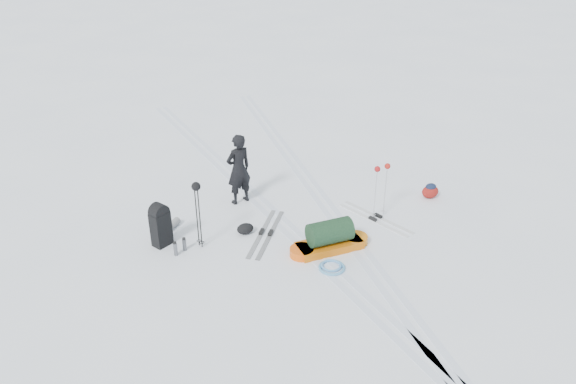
{
  "coord_description": "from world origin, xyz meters",
  "views": [
    {
      "loc": [
        -4.32,
        -9.14,
        6.29
      ],
      "look_at": [
        -0.06,
        0.04,
        0.95
      ],
      "focal_mm": 35.0,
      "sensor_mm": 36.0,
      "label": 1
    }
  ],
  "objects_px": {
    "ski_poles_black": "(197,194)",
    "expedition_rucksack": "(162,224)",
    "pulk_sled": "(330,239)",
    "skier": "(239,169)"
  },
  "relations": [
    {
      "from": "skier",
      "to": "expedition_rucksack",
      "type": "height_order",
      "value": "skier"
    },
    {
      "from": "skier",
      "to": "expedition_rucksack",
      "type": "distance_m",
      "value": 2.28
    },
    {
      "from": "pulk_sled",
      "to": "expedition_rucksack",
      "type": "height_order",
      "value": "expedition_rucksack"
    },
    {
      "from": "expedition_rucksack",
      "to": "ski_poles_black",
      "type": "bearing_deg",
      "value": -61.66
    },
    {
      "from": "pulk_sled",
      "to": "ski_poles_black",
      "type": "xyz_separation_m",
      "value": [
        -2.31,
        1.2,
        0.94
      ]
    },
    {
      "from": "skier",
      "to": "expedition_rucksack",
      "type": "relative_size",
      "value": 1.77
    },
    {
      "from": "expedition_rucksack",
      "to": "pulk_sled",
      "type": "bearing_deg",
      "value": -55.82
    },
    {
      "from": "skier",
      "to": "ski_poles_black",
      "type": "height_order",
      "value": "skier"
    },
    {
      "from": "ski_poles_black",
      "to": "expedition_rucksack",
      "type": "bearing_deg",
      "value": 157.14
    },
    {
      "from": "pulk_sled",
      "to": "ski_poles_black",
      "type": "distance_m",
      "value": 2.77
    }
  ]
}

